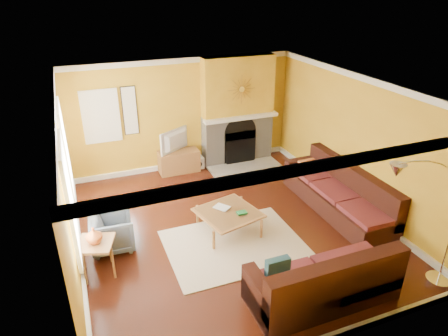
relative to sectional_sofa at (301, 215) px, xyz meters
name	(u,v)px	position (x,y,z in m)	size (l,w,h in m)	color
floor	(229,227)	(-1.10, 0.75, -0.46)	(5.50, 6.00, 0.02)	#4E1E10
ceiling	(230,88)	(-1.10, 0.75, 2.26)	(5.50, 6.00, 0.02)	white
wall_back	(183,115)	(-1.10, 3.76, 0.90)	(5.50, 0.02, 2.70)	gold
wall_front	(328,265)	(-1.10, -2.26, 0.90)	(5.50, 0.02, 2.70)	gold
wall_left	(66,190)	(-3.86, 0.75, 0.90)	(0.02, 6.00, 2.70)	gold
wall_right	(357,142)	(1.66, 0.75, 0.90)	(0.02, 6.00, 2.70)	gold
baseboard	(229,224)	(-1.10, 0.75, -0.39)	(5.50, 6.00, 0.12)	white
crown_molding	(230,92)	(-1.10, 0.75, 2.19)	(5.50, 6.00, 0.12)	white
window_left_near	(64,151)	(-3.82, 2.05, 1.05)	(0.06, 1.22, 1.72)	white
window_left_far	(68,200)	(-3.82, 0.15, 1.05)	(0.06, 1.22, 1.72)	white
window_back	(101,116)	(-3.00, 3.71, 1.10)	(0.82, 0.06, 1.22)	white
wall_art	(130,111)	(-2.35, 3.72, 1.15)	(0.34, 0.04, 1.14)	white
fireplace	(238,111)	(0.25, 3.55, 0.90)	(1.80, 0.40, 2.70)	#989490
mantel	(241,118)	(0.25, 3.31, 0.80)	(1.92, 0.22, 0.08)	white
hearth	(245,168)	(0.25, 3.00, -0.42)	(1.80, 0.70, 0.06)	#989490
sunburst	(242,89)	(0.25, 3.32, 1.50)	(0.70, 0.04, 0.70)	olive
rug	(234,244)	(-1.24, 0.17, -0.44)	(2.40, 1.80, 0.02)	beige
sectional_sofa	(301,215)	(0.00, 0.00, 0.00)	(3.29, 3.91, 0.90)	#351611
coffee_table	(228,221)	(-1.16, 0.66, -0.25)	(1.03, 1.03, 0.41)	white
media_console	(179,161)	(-1.34, 3.47, -0.18)	(0.98, 0.44, 0.54)	#9C6938
tv	(178,141)	(-1.34, 3.47, 0.36)	(0.95, 0.12, 0.55)	black
subwoofer	(197,162)	(-0.85, 3.52, -0.30)	(0.29, 0.29, 0.29)	white
armchair	(112,231)	(-3.25, 0.90, -0.12)	(0.71, 0.73, 0.67)	slate
side_table	(98,258)	(-3.57, 0.29, -0.15)	(0.54, 0.54, 0.60)	#9C6938
vase	(94,235)	(-3.57, 0.29, 0.28)	(0.26, 0.26, 0.27)	#CD5E24
book	(219,210)	(-1.32, 0.76, -0.03)	(0.21, 0.28, 0.03)	white
arc_lamp	(424,230)	(0.78, -1.89, 0.69)	(1.43, 0.36, 2.27)	silver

